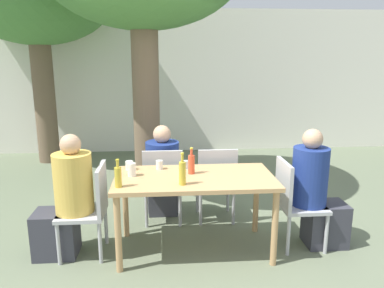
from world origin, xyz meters
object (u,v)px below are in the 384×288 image
(patio_chair_2, at_px, (163,182))
(drinking_glass_3, at_px, (129,165))
(drinking_glass_2, at_px, (159,165))
(person_seated_2, at_px, (163,175))
(person_seated_1, at_px, (316,195))
(oil_cruet_0, at_px, (118,176))
(drinking_glass_0, at_px, (132,170))
(patio_chair_0, at_px, (91,205))
(patio_chair_3, at_px, (216,180))
(patio_chair_1, at_px, (294,199))
(drinking_glass_1, at_px, (185,165))
(soda_bottle_2, at_px, (191,164))
(person_seated_0, at_px, (66,202))
(oil_cruet_1, at_px, (182,172))
(dining_table_front, at_px, (194,185))

(patio_chair_2, height_order, drinking_glass_3, patio_chair_2)
(drinking_glass_2, bearing_deg, person_seated_2, 87.09)
(person_seated_1, height_order, drinking_glass_3, person_seated_1)
(oil_cruet_0, xyz_separation_m, drinking_glass_0, (0.09, 0.31, -0.04))
(patio_chair_0, distance_m, drinking_glass_0, 0.52)
(patio_chair_0, relative_size, person_seated_1, 0.74)
(patio_chair_0, relative_size, patio_chair_3, 1.00)
(patio_chair_1, relative_size, drinking_glass_1, 10.82)
(soda_bottle_2, bearing_deg, drinking_glass_3, 164.49)
(drinking_glass_1, bearing_deg, person_seated_2, 111.00)
(oil_cruet_0, height_order, drinking_glass_2, oil_cruet_0)
(patio_chair_1, relative_size, person_seated_2, 0.79)
(patio_chair_0, xyz_separation_m, oil_cruet_0, (0.30, -0.25, 0.36))
(person_seated_0, relative_size, drinking_glass_0, 9.42)
(drinking_glass_2, bearing_deg, patio_chair_1, -11.05)
(drinking_glass_1, bearing_deg, person_seated_1, -11.37)
(patio_chair_1, bearing_deg, drinking_glass_1, 76.27)
(patio_chair_3, distance_m, oil_cruet_0, 1.39)
(person_seated_0, bearing_deg, drinking_glass_1, 102.76)
(person_seated_0, distance_m, drinking_glass_0, 0.70)
(patio_chair_1, height_order, soda_bottle_2, soda_bottle_2)
(drinking_glass_2, bearing_deg, person_seated_1, -9.45)
(patio_chair_0, xyz_separation_m, patio_chair_3, (1.31, 0.64, 0.00))
(patio_chair_2, distance_m, patio_chair_3, 0.61)
(person_seated_1, relative_size, soda_bottle_2, 4.64)
(patio_chair_1, distance_m, person_seated_0, 2.23)
(person_seated_2, distance_m, drinking_glass_0, 0.92)
(patio_chair_2, bearing_deg, soda_bottle_2, 117.40)
(patio_chair_3, xyz_separation_m, person_seated_1, (0.92, -0.64, 0.04))
(person_seated_2, bearing_deg, drinking_glass_0, 70.03)
(oil_cruet_0, height_order, oil_cruet_1, oil_cruet_1)
(drinking_glass_1, relative_size, drinking_glass_3, 0.88)
(dining_table_front, distance_m, person_seated_1, 1.24)
(patio_chair_0, xyz_separation_m, drinking_glass_0, (0.40, 0.06, 0.33))
(oil_cruet_0, xyz_separation_m, drinking_glass_3, (0.05, 0.51, -0.05))
(drinking_glass_1, bearing_deg, dining_table_front, -74.42)
(oil_cruet_1, relative_size, drinking_glass_2, 3.22)
(drinking_glass_0, bearing_deg, person_seated_0, -174.45)
(patio_chair_1, relative_size, drinking_glass_0, 7.01)
(person_seated_2, relative_size, drinking_glass_0, 8.84)
(person_seated_0, relative_size, oil_cruet_1, 4.06)
(patio_chair_2, bearing_deg, person_seated_0, 34.65)
(drinking_glass_0, bearing_deg, drinking_glass_2, 37.20)
(drinking_glass_0, distance_m, drinking_glass_2, 0.33)
(patio_chair_3, xyz_separation_m, oil_cruet_1, (-0.44, -0.87, 0.38))
(patio_chair_1, distance_m, person_seated_2, 1.57)
(soda_bottle_2, xyz_separation_m, drinking_glass_3, (-0.62, 0.17, -0.05))
(patio_chair_1, relative_size, patio_chair_2, 1.00)
(patio_chair_1, bearing_deg, person_seated_0, 90.00)
(patio_chair_0, distance_m, patio_chair_2, 0.94)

